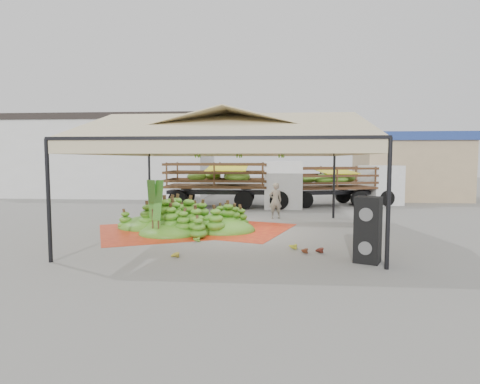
# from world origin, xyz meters

# --- Properties ---
(ground) EXTENTS (90.00, 90.00, 0.00)m
(ground) POSITION_xyz_m (0.00, 0.00, 0.00)
(ground) COLOR slate
(ground) RESTS_ON ground
(canopy_tent) EXTENTS (8.10, 8.10, 4.00)m
(canopy_tent) POSITION_xyz_m (0.00, 0.00, 3.30)
(canopy_tent) COLOR black
(canopy_tent) RESTS_ON ground
(building_white) EXTENTS (14.30, 6.30, 5.40)m
(building_white) POSITION_xyz_m (-10.00, 14.00, 2.71)
(building_white) COLOR silver
(building_white) RESTS_ON ground
(building_tan) EXTENTS (6.30, 5.30, 4.10)m
(building_tan) POSITION_xyz_m (10.00, 13.00, 2.07)
(building_tan) COLOR tan
(building_tan) RESTS_ON ground
(tarp_left) EXTENTS (5.79, 5.68, 0.01)m
(tarp_left) POSITION_xyz_m (-2.29, 0.43, 0.01)
(tarp_left) COLOR red
(tarp_left) RESTS_ON ground
(tarp_right) EXTENTS (4.79, 4.91, 0.01)m
(tarp_right) POSITION_xyz_m (-0.05, 0.93, 0.01)
(tarp_right) COLOR #E84E15
(tarp_right) RESTS_ON ground
(banana_heap) EXTENTS (6.33, 5.69, 1.14)m
(banana_heap) POSITION_xyz_m (-1.63, 0.82, 0.57)
(banana_heap) COLOR #387418
(banana_heap) RESTS_ON ground
(hand_yellow_a) EXTENTS (0.59, 0.54, 0.22)m
(hand_yellow_a) POSITION_xyz_m (1.91, -2.07, 0.11)
(hand_yellow_a) COLOR gold
(hand_yellow_a) RESTS_ON ground
(hand_yellow_b) EXTENTS (0.56, 0.54, 0.20)m
(hand_yellow_b) POSITION_xyz_m (-1.13, -3.38, 0.10)
(hand_yellow_b) COLOR #B18223
(hand_yellow_b) RESTS_ON ground
(hand_red_a) EXTENTS (0.51, 0.44, 0.22)m
(hand_red_a) POSITION_xyz_m (2.57, -2.53, 0.11)
(hand_red_a) COLOR #511F12
(hand_red_a) RESTS_ON ground
(hand_red_b) EXTENTS (0.50, 0.43, 0.21)m
(hand_red_b) POSITION_xyz_m (2.17, -2.57, 0.10)
(hand_red_b) COLOR #622B16
(hand_red_b) RESTS_ON ground
(hand_green) EXTENTS (0.48, 0.42, 0.19)m
(hand_green) POSITION_xyz_m (-0.96, -1.31, 0.10)
(hand_green) COLOR #48821B
(hand_green) RESTS_ON ground
(hanging_bunches) EXTENTS (3.24, 0.24, 0.20)m
(hanging_bunches) POSITION_xyz_m (0.20, 1.08, 2.62)
(hanging_bunches) COLOR #467A19
(hanging_bunches) RESTS_ON ground
(speaker_stack) EXTENTS (0.74, 0.70, 1.61)m
(speaker_stack) POSITION_xyz_m (3.70, -3.41, 0.80)
(speaker_stack) COLOR black
(speaker_stack) RESTS_ON ground
(banana_leaves) EXTENTS (0.96, 1.36, 3.70)m
(banana_leaves) POSITION_xyz_m (-2.21, -0.51, 0.00)
(banana_leaves) COLOR #21721E
(banana_leaves) RESTS_ON ground
(vendor) EXTENTS (0.62, 0.47, 1.52)m
(vendor) POSITION_xyz_m (1.53, 3.75, 0.76)
(vendor) COLOR gray
(vendor) RESTS_ON ground
(truck_left) EXTENTS (7.02, 2.51, 2.40)m
(truck_left) POSITION_xyz_m (-0.34, 7.78, 1.48)
(truck_left) COLOR #52351B
(truck_left) RESTS_ON ground
(truck_right) EXTENTS (6.66, 3.78, 2.17)m
(truck_right) POSITION_xyz_m (5.46, 9.15, 1.34)
(truck_right) COLOR #53311B
(truck_right) RESTS_ON ground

